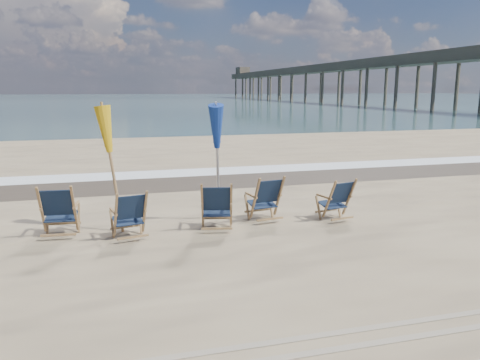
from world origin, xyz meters
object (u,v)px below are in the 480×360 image
at_px(umbrella_blue, 217,129).
at_px(beach_chair_0, 75,211).
at_px(beach_chair_1, 145,214).
at_px(beach_chair_3, 279,198).
at_px(beach_chair_2, 231,207).
at_px(umbrella_yellow, 111,136).
at_px(fishing_pier, 336,78).
at_px(beach_chair_4, 350,199).

bearing_deg(umbrella_blue, beach_chair_0, -174.24).
height_order(beach_chair_1, beach_chair_3, beach_chair_3).
bearing_deg(umbrella_blue, beach_chair_1, -156.25).
bearing_deg(beach_chair_0, beach_chair_2, 176.88).
relative_size(umbrella_yellow, fishing_pier, 0.02).
bearing_deg(fishing_pier, beach_chair_3, -117.37).
xyz_separation_m(beach_chair_1, beach_chair_4, (4.13, 0.12, -0.01)).
xyz_separation_m(beach_chair_0, fishing_pier, (41.11, 71.84, 4.15)).
height_order(beach_chair_3, umbrella_yellow, umbrella_yellow).
relative_size(beach_chair_4, umbrella_yellow, 0.38).
distance_m(beach_chair_2, umbrella_blue, 1.56).
height_order(beach_chair_2, umbrella_blue, umbrella_blue).
relative_size(beach_chair_0, beach_chair_1, 1.09).
xyz_separation_m(beach_chair_4, fishing_pier, (35.76, 72.11, 4.20)).
relative_size(beach_chair_2, beach_chair_4, 1.07).
height_order(beach_chair_4, umbrella_yellow, umbrella_yellow).
distance_m(umbrella_blue, fishing_pier, 81.27).
xyz_separation_m(beach_chair_2, beach_chair_3, (1.13, 0.45, 0.00)).
distance_m(beach_chair_4, fishing_pier, 80.60).
relative_size(beach_chair_4, fishing_pier, 0.01).
bearing_deg(umbrella_yellow, beach_chair_0, -164.78).
relative_size(beach_chair_1, beach_chair_3, 0.95).
xyz_separation_m(beach_chair_3, fishing_pier, (37.16, 71.78, 4.16)).
bearing_deg(umbrella_blue, fishing_pier, 61.79).
relative_size(beach_chair_0, beach_chair_3, 1.04).
bearing_deg(beach_chair_4, fishing_pier, -127.10).
height_order(beach_chair_0, beach_chair_3, beach_chair_0).
xyz_separation_m(beach_chair_0, umbrella_yellow, (0.71, 0.19, 1.32)).
distance_m(beach_chair_0, fishing_pier, 82.88).
relative_size(beach_chair_0, fishing_pier, 0.01).
bearing_deg(umbrella_blue, umbrella_yellow, -177.71).
xyz_separation_m(umbrella_blue, fishing_pier, (38.40, 71.57, 2.76)).
height_order(umbrella_yellow, umbrella_blue, umbrella_blue).
bearing_deg(beach_chair_0, beach_chair_4, -178.00).
xyz_separation_m(beach_chair_3, umbrella_yellow, (-3.23, 0.13, 1.33)).
distance_m(beach_chair_4, umbrella_blue, 3.05).
height_order(beach_chair_2, beach_chair_3, beach_chair_3).
xyz_separation_m(beach_chair_2, beach_chair_4, (2.53, 0.13, -0.03)).
bearing_deg(beach_chair_3, beach_chair_0, -7.37).
bearing_deg(fishing_pier, beach_chair_2, -117.93).
height_order(beach_chair_2, fishing_pier, fishing_pier).
bearing_deg(umbrella_yellow, fishing_pier, 60.59).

